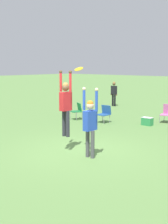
{
  "coord_description": "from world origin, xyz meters",
  "views": [
    {
      "loc": [
        6.6,
        -7.18,
        2.79
      ],
      "look_at": [
        0.15,
        0.04,
        1.3
      ],
      "focal_mm": 50.0,
      "sensor_mm": 36.0,
      "label": 1
    }
  ],
  "objects": [
    {
      "name": "camping_chair_4",
      "position": [
        -2.53,
        4.51,
        0.48
      ],
      "size": [
        0.53,
        0.57,
        0.83
      ],
      "rotation": [
        0.0,
        0.0,
        3.16
      ],
      "color": "gray",
      "rests_on": "ground_plane"
    },
    {
      "name": "frisbee",
      "position": [
        0.25,
        -0.31,
        2.65
      ],
      "size": [
        0.27,
        0.25,
        0.12
      ],
      "color": "yellow"
    },
    {
      "name": "person_jumping",
      "position": [
        -0.37,
        -0.25,
        1.61
      ],
      "size": [
        0.53,
        0.38,
        2.12
      ],
      "rotation": [
        0.0,
        0.0,
        1.55
      ],
      "color": "#2D2D38",
      "rests_on": "ground_plane"
    },
    {
      "name": "person_spectator_near",
      "position": [
        -5.76,
        9.65,
        0.98
      ],
      "size": [
        0.53,
        0.37,
        1.65
      ],
      "rotation": [
        0.0,
        0.0,
        0.54
      ],
      "color": "black",
      "rests_on": "ground_plane"
    },
    {
      "name": "person_defending",
      "position": [
        0.68,
        -0.28,
        1.12
      ],
      "size": [
        0.59,
        0.44,
        2.11
      ],
      "rotation": [
        0.0,
        0.0,
        -1.59
      ],
      "color": "#4C4C51",
      "rests_on": "ground_plane"
    },
    {
      "name": "cooler_box",
      "position": [
        -0.62,
        5.27,
        0.19
      ],
      "size": [
        0.49,
        0.31,
        0.37
      ],
      "color": "#2D8C4C",
      "rests_on": "ground_plane"
    },
    {
      "name": "camping_chair_2",
      "position": [
        -0.25,
        6.52,
        0.5
      ],
      "size": [
        0.69,
        0.74,
        0.89
      ],
      "rotation": [
        0.0,
        0.0,
        3.48
      ],
      "color": "gray",
      "rests_on": "ground_plane"
    },
    {
      "name": "ground_plane",
      "position": [
        0.0,
        0.0,
        0.0
      ],
      "size": [
        120.0,
        120.0,
        0.0
      ],
      "primitive_type": "plane",
      "color": "#608C47"
    },
    {
      "name": "camping_chair_3",
      "position": [
        -4.06,
        4.26,
        0.5
      ],
      "size": [
        0.68,
        0.74,
        0.84
      ],
      "rotation": [
        0.0,
        0.0,
        2.65
      ],
      "color": "gray",
      "rests_on": "ground_plane"
    }
  ]
}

